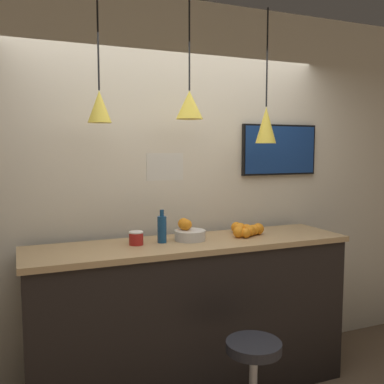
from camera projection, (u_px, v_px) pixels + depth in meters
name	position (u px, v px, depth m)	size (l,w,h in m)	color
back_wall	(173.00, 189.00, 3.36)	(8.00, 0.06, 2.90)	beige
service_counter	(192.00, 317.00, 3.08)	(2.31, 0.58, 1.12)	black
bar_stool	(253.00, 381.00, 2.57)	(0.45, 0.45, 0.62)	#B7B7BC
fruit_bowl	(188.00, 232.00, 3.06)	(0.22, 0.22, 0.15)	beige
orange_pile	(246.00, 230.00, 3.24)	(0.28, 0.29, 0.09)	orange
juice_bottle	(162.00, 229.00, 2.97)	(0.06, 0.06, 0.23)	navy
spread_jar	(136.00, 238.00, 2.90)	(0.10, 0.10, 0.09)	red
pendant_lamp_left	(99.00, 105.00, 2.74)	(0.15, 0.15, 0.87)	black
pendant_lamp_middle	(189.00, 104.00, 2.97)	(0.19, 0.19, 0.83)	black
pendant_lamp_right	(266.00, 124.00, 3.22)	(0.16, 0.16, 0.99)	black
mounted_tv	(280.00, 150.00, 3.64)	(0.71, 0.04, 0.43)	black
hanging_menu_board	(165.00, 167.00, 2.67)	(0.24, 0.01, 0.17)	silver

